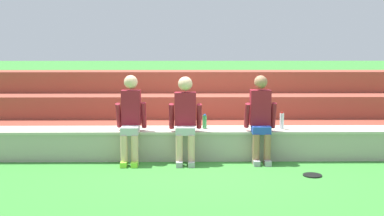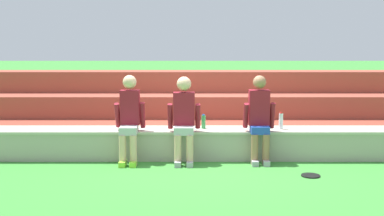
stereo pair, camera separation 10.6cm
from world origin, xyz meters
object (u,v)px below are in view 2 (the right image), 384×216
at_px(person_left_of_center, 185,117).
at_px(water_bottle_near_left, 205,122).
at_px(water_bottle_center_gap, 282,121).
at_px(frisbee, 312,176).
at_px(person_center, 261,117).
at_px(person_far_left, 131,117).

height_order(person_left_of_center, water_bottle_near_left, person_left_of_center).
bearing_deg(water_bottle_center_gap, frisbee, -77.56).
distance_m(water_bottle_center_gap, water_bottle_near_left, 1.27).
bearing_deg(water_bottle_near_left, water_bottle_center_gap, -2.05).
bearing_deg(frisbee, person_center, 127.89).
distance_m(person_far_left, person_left_of_center, 0.86).
distance_m(person_left_of_center, frisbee, 2.12).
bearing_deg(person_center, person_far_left, 179.46).
height_order(person_far_left, person_left_of_center, person_far_left).
bearing_deg(frisbee, water_bottle_center_gap, 102.44).
relative_size(person_center, frisbee, 5.13).
distance_m(person_far_left, water_bottle_near_left, 1.22).
relative_size(person_far_left, frisbee, 5.14).
bearing_deg(person_far_left, frisbee, -17.22).
relative_size(person_left_of_center, water_bottle_center_gap, 4.86).
distance_m(water_bottle_center_gap, frisbee, 1.27).
relative_size(person_center, water_bottle_center_gap, 4.93).
distance_m(person_far_left, water_bottle_center_gap, 2.46).
height_order(person_far_left, water_bottle_near_left, person_far_left).
relative_size(person_far_left, water_bottle_center_gap, 4.93).
relative_size(person_left_of_center, water_bottle_near_left, 5.74).
height_order(person_far_left, water_bottle_center_gap, person_far_left).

